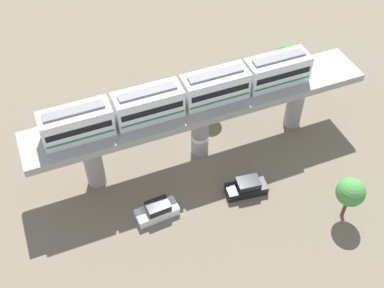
# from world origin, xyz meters

# --- Properties ---
(ground_plane) EXTENTS (120.00, 120.00, 0.00)m
(ground_plane) POSITION_xyz_m (0.00, 0.00, 0.00)
(ground_plane) COLOR #706654
(viaduct) EXTENTS (5.20, 35.80, 7.29)m
(viaduct) POSITION_xyz_m (0.00, 0.00, 5.72)
(viaduct) COLOR #999691
(viaduct) RESTS_ON ground
(train) EXTENTS (2.64, 27.45, 3.24)m
(train) POSITION_xyz_m (0.00, -1.92, 8.83)
(train) COLOR white
(train) RESTS_ON viaduct
(parked_car_black) EXTENTS (2.32, 4.40, 1.76)m
(parked_car_black) POSITION_xyz_m (7.08, 2.28, 0.74)
(parked_car_black) COLOR black
(parked_car_black) RESTS_ON ground
(parked_car_white) EXTENTS (2.06, 4.30, 1.76)m
(parked_car_white) POSITION_xyz_m (6.37, -7.16, 0.74)
(parked_car_white) COLOR white
(parked_car_white) RESTS_ON ground
(tree_near_viaduct) EXTENTS (3.07, 3.07, 4.55)m
(tree_near_viaduct) POSITION_xyz_m (-8.14, 15.13, 3.00)
(tree_near_viaduct) COLOR brown
(tree_near_viaduct) RESTS_ON ground
(tree_mid_lot) EXTENTS (2.53, 2.53, 4.33)m
(tree_mid_lot) POSITION_xyz_m (-4.55, 3.40, 3.03)
(tree_mid_lot) COLOR brown
(tree_mid_lot) RESTS_ON ground
(tree_far_corner) EXTENTS (2.79, 2.79, 5.18)m
(tree_far_corner) POSITION_xyz_m (13.25, 9.78, 3.75)
(tree_far_corner) COLOR brown
(tree_far_corner) RESTS_ON ground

